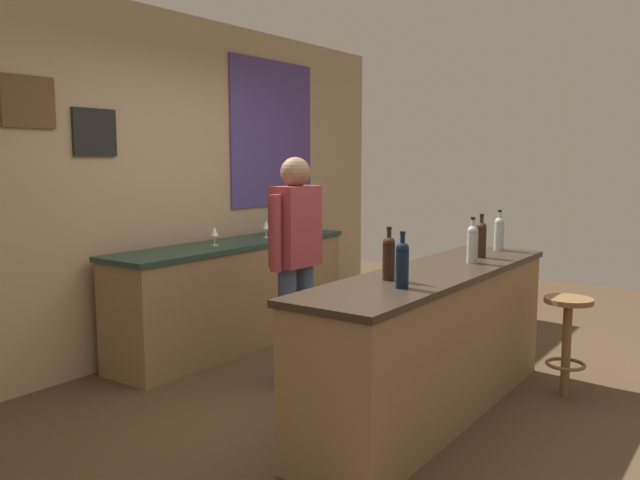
# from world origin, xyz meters

# --- Properties ---
(ground_plane) EXTENTS (10.00, 10.00, 0.00)m
(ground_plane) POSITION_xyz_m (0.00, 0.00, 0.00)
(ground_plane) COLOR #4C3823
(back_wall) EXTENTS (6.00, 0.09, 2.80)m
(back_wall) POSITION_xyz_m (0.03, 2.03, 1.42)
(back_wall) COLOR tan
(back_wall) RESTS_ON ground_plane
(bar_counter) EXTENTS (2.47, 0.60, 0.92)m
(bar_counter) POSITION_xyz_m (0.00, -0.40, 0.46)
(bar_counter) COLOR olive
(bar_counter) RESTS_ON ground_plane
(side_counter) EXTENTS (2.46, 0.56, 0.90)m
(side_counter) POSITION_xyz_m (0.40, 1.65, 0.45)
(side_counter) COLOR olive
(side_counter) RESTS_ON ground_plane
(bartender) EXTENTS (0.52, 0.21, 1.62)m
(bartender) POSITION_xyz_m (-0.07, 0.62, 0.94)
(bartender) COLOR #384766
(bartender) RESTS_ON ground_plane
(bar_stool) EXTENTS (0.32, 0.32, 0.68)m
(bar_stool) POSITION_xyz_m (0.81, -1.01, 0.46)
(bar_stool) COLOR brown
(bar_stool) RESTS_ON ground_plane
(wine_bottle_a) EXTENTS (0.07, 0.07, 0.31)m
(wine_bottle_a) POSITION_xyz_m (-0.59, -0.50, 1.06)
(wine_bottle_a) COLOR black
(wine_bottle_a) RESTS_ON bar_counter
(wine_bottle_b) EXTENTS (0.07, 0.07, 0.31)m
(wine_bottle_b) POSITION_xyz_m (-0.44, -0.33, 1.06)
(wine_bottle_b) COLOR black
(wine_bottle_b) RESTS_ON bar_counter
(wine_bottle_c) EXTENTS (0.07, 0.07, 0.31)m
(wine_bottle_c) POSITION_xyz_m (0.42, -0.48, 1.06)
(wine_bottle_c) COLOR #999E99
(wine_bottle_c) RESTS_ON bar_counter
(wine_bottle_d) EXTENTS (0.07, 0.07, 0.31)m
(wine_bottle_d) POSITION_xyz_m (0.68, -0.44, 1.06)
(wine_bottle_d) COLOR black
(wine_bottle_d) RESTS_ON bar_counter
(wine_bottle_e) EXTENTS (0.07, 0.07, 0.31)m
(wine_bottle_e) POSITION_xyz_m (1.10, -0.41, 1.06)
(wine_bottle_e) COLOR #999E99
(wine_bottle_e) RESTS_ON bar_counter
(wine_glass_a) EXTENTS (0.07, 0.07, 0.16)m
(wine_glass_a) POSITION_xyz_m (0.14, 1.63, 1.01)
(wine_glass_a) COLOR silver
(wine_glass_a) RESTS_ON side_counter
(wine_glass_b) EXTENTS (0.07, 0.07, 0.16)m
(wine_glass_b) POSITION_xyz_m (0.80, 1.63, 1.01)
(wine_glass_b) COLOR silver
(wine_glass_b) RESTS_ON side_counter
(coffee_mug) EXTENTS (0.12, 0.08, 0.09)m
(coffee_mug) POSITION_xyz_m (1.01, 1.67, 0.95)
(coffee_mug) COLOR #336699
(coffee_mug) RESTS_ON side_counter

